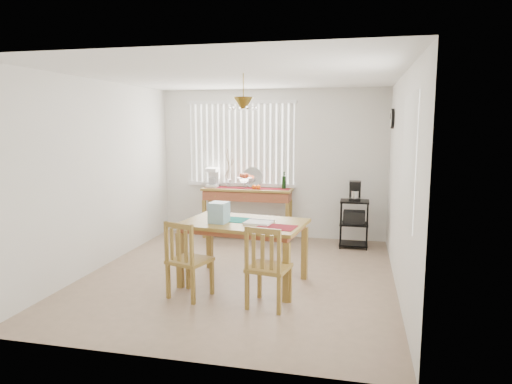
% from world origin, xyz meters
% --- Properties ---
extents(ground, '(4.00, 4.50, 0.01)m').
position_xyz_m(ground, '(0.00, 0.00, -0.01)').
color(ground, '#9E826B').
extents(room_shell, '(4.20, 4.70, 2.70)m').
position_xyz_m(room_shell, '(0.00, 0.02, 1.69)').
color(room_shell, white).
rests_on(room_shell, ground).
extents(sideboard, '(1.58, 0.44, 0.89)m').
position_xyz_m(sideboard, '(-0.38, 2.01, 0.67)').
color(sideboard, olive).
rests_on(sideboard, ground).
extents(sideboard_items, '(1.50, 0.37, 0.68)m').
position_xyz_m(sideboard_items, '(-0.65, 2.02, 1.03)').
color(sideboard_items, maroon).
rests_on(sideboard_items, sideboard).
extents(wire_cart, '(0.46, 0.36, 0.77)m').
position_xyz_m(wire_cart, '(1.46, 1.79, 0.47)').
color(wire_cart, black).
rests_on(wire_cart, ground).
extents(cart_items, '(0.18, 0.22, 0.32)m').
position_xyz_m(cart_items, '(1.46, 1.79, 0.92)').
color(cart_items, black).
rests_on(cart_items, wire_cart).
extents(dining_table, '(1.60, 1.14, 0.80)m').
position_xyz_m(dining_table, '(0.13, -0.26, 0.70)').
color(dining_table, olive).
rests_on(dining_table, ground).
extents(table_items, '(1.14, 0.67, 0.25)m').
position_xyz_m(table_items, '(-0.03, -0.37, 0.89)').
color(table_items, '#157A71').
rests_on(table_items, dining_table).
extents(chair_left, '(0.53, 0.53, 0.91)m').
position_xyz_m(chair_left, '(-0.39, -0.87, 0.45)').
color(chair_left, olive).
rests_on(chair_left, ground).
extents(chair_right, '(0.49, 0.49, 0.93)m').
position_xyz_m(chair_right, '(0.57, -0.96, 0.45)').
color(chair_right, olive).
rests_on(chair_right, ground).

